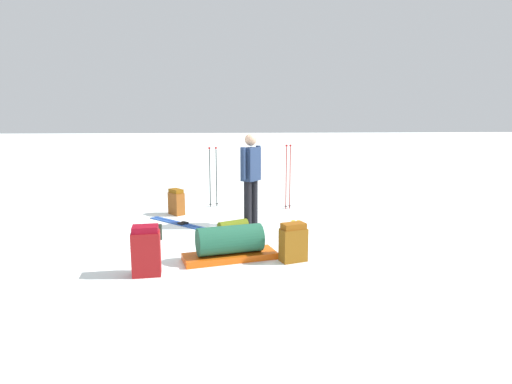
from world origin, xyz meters
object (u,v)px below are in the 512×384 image
at_px(skier_standing, 251,175).
at_px(gear_sled, 230,244).
at_px(ski_pair_far, 183,224).
at_px(backpack_large_dark, 146,251).
at_px(sleeping_mat_rolled, 233,225).
at_px(backpack_bright, 176,202).
at_px(ski_pair_near, 294,233).
at_px(ski_poles_planted_near, 288,174).
at_px(ski_poles_planted_far, 213,174).
at_px(thermos_bottle, 160,232).
at_px(backpack_small_spare, 293,243).

xyz_separation_m(skier_standing, gear_sled, (0.41, 1.84, -0.73)).
distance_m(ski_pair_far, gear_sled, 2.19).
xyz_separation_m(backpack_large_dark, sleeping_mat_rolled, (-1.14, -2.10, -0.23)).
bearing_deg(ski_pair_far, skier_standing, 172.54).
xyz_separation_m(backpack_bright, sleeping_mat_rolled, (-1.14, 1.30, -0.17)).
height_order(ski_pair_near, gear_sled, gear_sled).
height_order(skier_standing, ski_poles_planted_near, skier_standing).
relative_size(ski_pair_near, gear_sled, 1.35).
xyz_separation_m(ski_poles_planted_far, thermos_bottle, (0.81, 2.53, -0.61)).
bearing_deg(sleeping_mat_rolled, thermos_bottle, 22.78).
distance_m(ski_pair_far, ski_poles_planted_far, 1.82).
height_order(backpack_small_spare, ski_poles_planted_far, ski_poles_planted_far).
height_order(backpack_large_dark, sleeping_mat_rolled, backpack_large_dark).
relative_size(backpack_large_dark, thermos_bottle, 2.49).
bearing_deg(ski_pair_near, ski_pair_far, -21.31).
bearing_deg(backpack_bright, ski_pair_near, 143.22).
xyz_separation_m(backpack_large_dark, ski_poles_planted_far, (-0.75, -4.12, 0.42)).
bearing_deg(ski_poles_planted_near, gear_sled, 68.35).
distance_m(backpack_bright, ski_poles_planted_far, 1.14).
xyz_separation_m(ski_pair_near, ski_poles_planted_far, (1.44, -2.36, 0.73)).
bearing_deg(skier_standing, backpack_small_spare, 103.64).
distance_m(ski_poles_planted_near, ski_poles_planted_far, 1.65).
xyz_separation_m(ski_poles_planted_near, sleeping_mat_rolled, (1.22, 1.69, -0.68)).
bearing_deg(backpack_large_dark, backpack_bright, -90.11).
xyz_separation_m(gear_sled, sleeping_mat_rolled, (-0.07, -1.57, -0.13)).
distance_m(backpack_large_dark, gear_sled, 1.20).
bearing_deg(ski_poles_planted_near, ski_pair_far, 30.21).
relative_size(skier_standing, sleeping_mat_rolled, 3.09).
bearing_deg(ski_poles_planted_far, ski_poles_planted_near, 168.41).
xyz_separation_m(ski_pair_far, backpack_bright, (0.21, -0.86, 0.25)).
height_order(ski_pair_near, backpack_bright, backpack_bright).
distance_m(ski_pair_far, backpack_small_spare, 2.78).
distance_m(ski_poles_planted_far, thermos_bottle, 2.73).
height_order(ski_poles_planted_far, thermos_bottle, ski_poles_planted_far).
height_order(backpack_bright, backpack_small_spare, backpack_small_spare).
relative_size(backpack_large_dark, ski_poles_planted_near, 0.46).
relative_size(backpack_large_dark, ski_poles_planted_far, 0.49).
xyz_separation_m(skier_standing, ski_poles_planted_far, (0.73, -1.75, -0.21)).
xyz_separation_m(ski_pair_near, backpack_small_spare, (0.23, 1.37, 0.26)).
relative_size(skier_standing, backpack_small_spare, 3.09).
relative_size(backpack_bright, gear_sled, 0.38).
xyz_separation_m(backpack_large_dark, backpack_small_spare, (-1.96, -0.39, -0.05)).
bearing_deg(gear_sled, ski_poles_planted_far, -84.81).
relative_size(skier_standing, ski_poles_planted_far, 1.27).
bearing_deg(backpack_small_spare, ski_poles_planted_near, -96.84).
bearing_deg(ski_poles_planted_far, ski_pair_far, 71.48).
relative_size(ski_pair_near, backpack_small_spare, 3.41).
xyz_separation_m(gear_sled, thermos_bottle, (1.14, -1.06, -0.09)).
bearing_deg(ski_pair_far, thermos_bottle, 73.43).
bearing_deg(skier_standing, ski_pair_near, 139.63).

